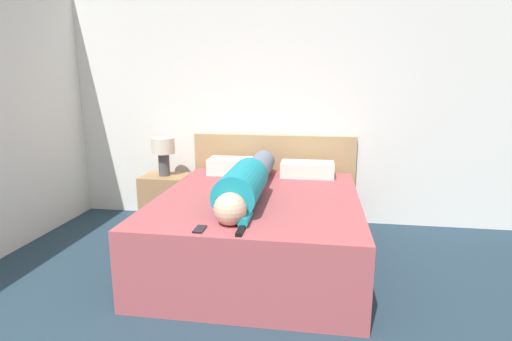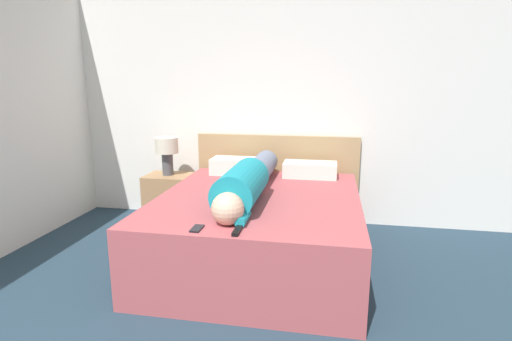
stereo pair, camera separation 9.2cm
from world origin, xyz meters
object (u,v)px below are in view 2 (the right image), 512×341
person_lying (248,181)px  bed (259,229)px  nightstand (169,199)px  pillow_second (310,170)px  cell_phone (197,228)px  tv_remote (237,231)px  pillow_near_headboard (239,166)px  table_lamp (167,150)px

person_lying → bed: bearing=34.7°
nightstand → bed: bearing=-34.2°
nightstand → pillow_second: (1.54, -0.01, 0.40)m
pillow_second → cell_phone: bearing=-111.6°
tv_remote → cell_phone: (-0.27, 0.01, -0.01)m
tv_remote → bed: bearing=90.8°
pillow_near_headboard → pillow_second: 0.75m
table_lamp → tv_remote: bearing=-54.9°
person_lying → cell_phone: bearing=-102.4°
person_lying → pillow_second: bearing=60.5°
tv_remote → pillow_near_headboard: bearing=102.7°
tv_remote → cell_phone: 0.27m
table_lamp → pillow_second: 1.55m
person_lying → pillow_near_headboard: bearing=108.4°
nightstand → cell_phone: size_ratio=4.23×
table_lamp → tv_remote: size_ratio=2.75×
bed → pillow_near_headboard: bearing=114.9°
table_lamp → pillow_second: (1.54, -0.01, -0.15)m
person_lying → pillow_second: (0.47, 0.83, -0.06)m
pillow_second → cell_phone: size_ratio=4.11×
tv_remote → cell_phone: size_ratio=1.15×
bed → pillow_second: pillow_second is taller
bed → person_lying: bearing=-145.3°
pillow_near_headboard → nightstand: bearing=179.4°
table_lamp → tv_remote: (1.17, -1.66, -0.22)m
bed → person_lying: person_lying is taller
bed → tv_remote: bearing=-89.2°
pillow_near_headboard → tv_remote: bearing=-77.3°
nightstand → person_lying: size_ratio=0.31×
person_lying → table_lamp: bearing=141.9°
person_lying → pillow_second: size_ratio=3.34×
table_lamp → cell_phone: size_ratio=3.17×
table_lamp → bed: bearing=-34.2°
pillow_near_headboard → cell_phone: size_ratio=4.32×
tv_remote → nightstand: bearing=125.1°
table_lamp → tv_remote: table_lamp is taller
pillow_second → tv_remote: size_ratio=3.56×
tv_remote → cell_phone: tv_remote is taller
bed → nightstand: size_ratio=3.57×
bed → pillow_second: size_ratio=3.68×
bed → pillow_near_headboard: size_ratio=3.50×
bed → cell_phone: (-0.26, -0.86, 0.31)m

